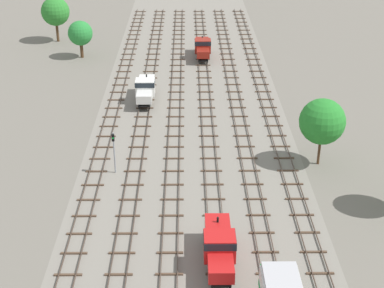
{
  "coord_description": "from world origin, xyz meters",
  "views": [
    {
      "loc": [
        -0.56,
        -11.9,
        32.69
      ],
      "look_at": [
        0.0,
        50.4,
        1.5
      ],
      "focal_mm": 55.83,
      "sensor_mm": 36.0,
      "label": 1
    }
  ],
  "objects_px": {
    "shunter_loco_centre_near": "(219,246)",
    "signal_post_nearest": "(114,148)",
    "shunter_loco_left_mid": "(145,88)",
    "shunter_loco_centre_midfar": "(203,47)"
  },
  "relations": [
    {
      "from": "shunter_loco_left_mid",
      "to": "signal_post_nearest",
      "type": "bearing_deg",
      "value": -95.87
    },
    {
      "from": "shunter_loco_centre_midfar",
      "to": "shunter_loco_centre_near",
      "type": "bearing_deg",
      "value": -90.0
    },
    {
      "from": "shunter_loco_centre_near",
      "to": "shunter_loco_centre_midfar",
      "type": "xyz_separation_m",
      "value": [
        0.0,
        56.65,
        0.0
      ]
    },
    {
      "from": "shunter_loco_centre_near",
      "to": "shunter_loco_centre_midfar",
      "type": "distance_m",
      "value": 56.65
    },
    {
      "from": "shunter_loco_centre_near",
      "to": "shunter_loco_centre_midfar",
      "type": "relative_size",
      "value": 1.0
    },
    {
      "from": "shunter_loco_centre_near",
      "to": "signal_post_nearest",
      "type": "bearing_deg",
      "value": 123.19
    },
    {
      "from": "shunter_loco_centre_near",
      "to": "signal_post_nearest",
      "type": "relative_size",
      "value": 1.72
    },
    {
      "from": "shunter_loco_centre_near",
      "to": "shunter_loco_left_mid",
      "type": "relative_size",
      "value": 1.0
    },
    {
      "from": "shunter_loco_centre_near",
      "to": "shunter_loco_left_mid",
      "type": "xyz_separation_m",
      "value": [
        -8.6,
        37.33,
        0.0
      ]
    },
    {
      "from": "shunter_loco_centre_midfar",
      "to": "signal_post_nearest",
      "type": "distance_m",
      "value": 41.65
    }
  ]
}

